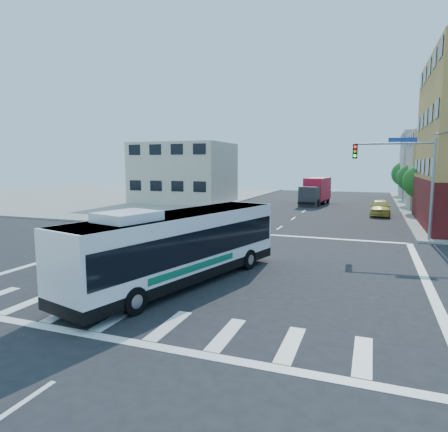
% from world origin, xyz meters
% --- Properties ---
extents(ground, '(120.00, 120.00, 0.00)m').
position_xyz_m(ground, '(0.00, 0.00, 0.00)').
color(ground, black).
rests_on(ground, ground).
extents(sidewalk_nw, '(50.00, 50.00, 0.15)m').
position_xyz_m(sidewalk_nw, '(-35.00, 35.00, 0.07)').
color(sidewalk_nw, gray).
rests_on(sidewalk_nw, ground).
extents(building_east_far, '(12.06, 10.06, 10.00)m').
position_xyz_m(building_east_far, '(16.98, 47.98, 5.01)').
color(building_east_far, '#9B9B96').
rests_on(building_east_far, ground).
extents(building_west, '(12.06, 10.06, 8.00)m').
position_xyz_m(building_west, '(-17.02, 29.98, 4.01)').
color(building_west, '#BEB39D').
rests_on(building_west, ground).
extents(signal_mast_ne, '(7.91, 1.13, 8.07)m').
position_xyz_m(signal_mast_ne, '(9.08, 10.62, 4.98)').
color(signal_mast_ne, gray).
rests_on(signal_mast_ne, ground).
extents(street_tree_a, '(3.60, 3.60, 5.53)m').
position_xyz_m(street_tree_a, '(11.90, 27.92, 3.59)').
color(street_tree_a, '#392315').
rests_on(street_tree_a, ground).
extents(street_tree_b, '(3.80, 3.80, 5.79)m').
position_xyz_m(street_tree_b, '(11.90, 35.92, 3.75)').
color(street_tree_b, '#392315').
rests_on(street_tree_b, ground).
extents(street_tree_c, '(3.40, 3.40, 5.29)m').
position_xyz_m(street_tree_c, '(11.90, 43.92, 3.46)').
color(street_tree_c, '#392315').
rests_on(street_tree_c, ground).
extents(street_tree_d, '(4.00, 4.00, 6.03)m').
position_xyz_m(street_tree_d, '(11.90, 51.92, 3.88)').
color(street_tree_d, '#392315').
rests_on(street_tree_d, ground).
extents(transit_bus, '(5.47, 11.98, 3.47)m').
position_xyz_m(transit_bus, '(-0.72, -3.71, 1.70)').
color(transit_bus, black).
rests_on(transit_bus, ground).
extents(box_truck, '(3.21, 7.86, 3.43)m').
position_xyz_m(box_truck, '(0.16, 33.15, 1.67)').
color(box_truck, '#27272C').
rests_on(box_truck, ground).
extents(parked_car, '(1.96, 4.85, 1.65)m').
position_xyz_m(parked_car, '(7.85, 24.40, 0.83)').
color(parked_car, '#D7C74B').
rests_on(parked_car, ground).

